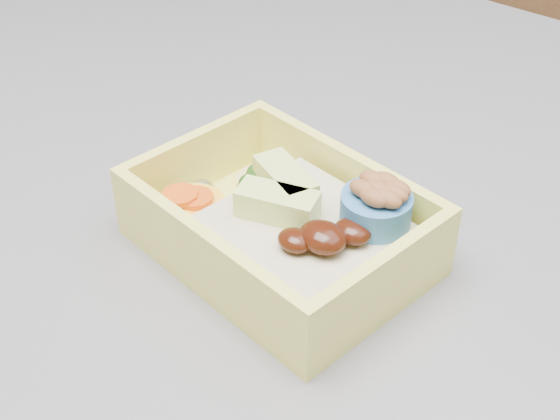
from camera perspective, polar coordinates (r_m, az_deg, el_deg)
The scene contains 1 object.
bento_box at distance 0.44m, azimuth 0.66°, elevation -1.27°, with size 0.17×0.13×0.06m.
Camera 1 is at (0.25, -0.37, 1.22)m, focal length 50.00 mm.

